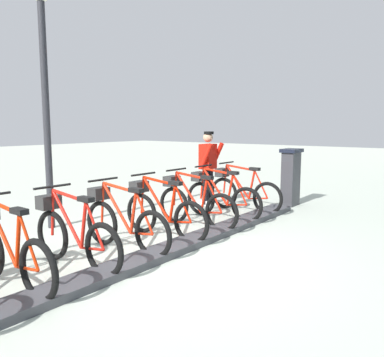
{
  "coord_description": "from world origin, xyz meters",
  "views": [
    {
      "loc": [
        -3.53,
        3.94,
        1.79
      ],
      "look_at": [
        0.5,
        -1.28,
        0.9
      ],
      "focal_mm": 36.74,
      "sensor_mm": 36.0,
      "label": 1
    }
  ],
  "objects": [
    {
      "name": "dock_rail_base",
      "position": [
        0.0,
        0.0,
        0.05
      ],
      "size": [
        0.44,
        7.52,
        0.1
      ],
      "primitive_type": "cube",
      "color": "#47474C",
      "rests_on": "ground"
    },
    {
      "name": "ground_plane",
      "position": [
        0.0,
        0.0,
        0.0
      ],
      "size": [
        60.0,
        60.0,
        0.0
      ],
      "primitive_type": "plane",
      "color": "beige"
    },
    {
      "name": "bike_docked_6",
      "position": [
        0.63,
        1.88,
        0.43
      ],
      "size": [
        1.72,
        0.54,
        1.02
      ],
      "color": "black",
      "rests_on": "ground"
    },
    {
      "name": "bike_docked_2",
      "position": [
        0.63,
        -1.48,
        0.43
      ],
      "size": [
        1.72,
        0.54,
        1.02
      ],
      "color": "black",
      "rests_on": "ground"
    },
    {
      "name": "bike_docked_3",
      "position": [
        0.63,
        -0.64,
        0.43
      ],
      "size": [
        1.72,
        0.54,
        1.02
      ],
      "color": "black",
      "rests_on": "ground"
    },
    {
      "name": "worker_near_rack",
      "position": [
        1.59,
        -3.29,
        0.91
      ],
      "size": [
        0.48,
        0.65,
        1.66
      ],
      "color": "white",
      "rests_on": "ground"
    },
    {
      "name": "payment_kiosk",
      "position": [
        0.05,
        -4.33,
        0.67
      ],
      "size": [
        0.36,
        0.52,
        1.28
      ],
      "color": "#38383D",
      "rests_on": "ground"
    },
    {
      "name": "bike_docked_0",
      "position": [
        0.63,
        -3.16,
        0.43
      ],
      "size": [
        1.72,
        0.54,
        1.02
      ],
      "color": "black",
      "rests_on": "ground"
    },
    {
      "name": "bike_docked_4",
      "position": [
        0.63,
        0.2,
        0.43
      ],
      "size": [
        1.72,
        0.54,
        1.02
      ],
      "color": "black",
      "rests_on": "ground"
    },
    {
      "name": "lamp_post",
      "position": [
        2.57,
        0.1,
        2.69
      ],
      "size": [
        0.32,
        0.32,
        4.13
      ],
      "color": "#2D2D33",
      "rests_on": "ground"
    },
    {
      "name": "bike_docked_5",
      "position": [
        0.63,
        1.04,
        0.43
      ],
      "size": [
        1.72,
        0.54,
        1.02
      ],
      "color": "black",
      "rests_on": "ground"
    },
    {
      "name": "bike_docked_1",
      "position": [
        0.63,
        -2.32,
        0.43
      ],
      "size": [
        1.72,
        0.54,
        1.02
      ],
      "color": "black",
      "rests_on": "ground"
    }
  ]
}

